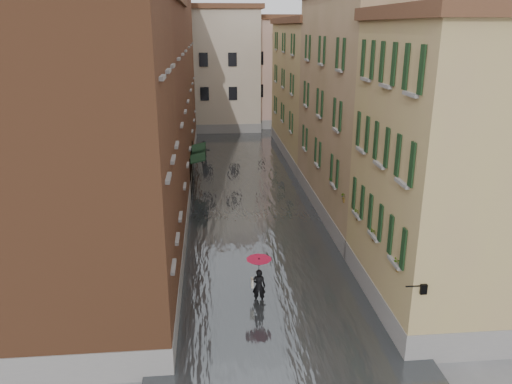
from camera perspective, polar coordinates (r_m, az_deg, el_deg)
name	(u,v)px	position (r m, az deg, el deg)	size (l,w,h in m)	color
ground	(270,286)	(23.18, 1.65, -10.68)	(120.00, 120.00, 0.00)	slate
floodwater	(248,194)	(35.02, -0.90, -0.19)	(10.00, 60.00, 0.20)	#43474A
building_left_near	(88,164)	(19.24, -18.60, 3.10)	(6.00, 8.00, 13.00)	brown
building_left_mid	(132,118)	(29.86, -14.00, 8.20)	(6.00, 14.00, 12.50)	#5A301C
building_left_far	(156,79)	(44.53, -11.34, 12.56)	(6.00, 16.00, 14.00)	brown
building_right_near	(454,173)	(21.19, 21.65, 2.00)	(6.00, 8.00, 11.50)	tan
building_right_mid	(369,110)	(30.99, 12.82, 9.11)	(6.00, 14.00, 13.00)	tan
building_right_far	(317,92)	(45.46, 6.95, 11.30)	(6.00, 16.00, 11.50)	tan
building_end_cream	(204,71)	(58.30, -5.94, 13.61)	(12.00, 9.00, 13.00)	beige
building_end_pink	(280,73)	(60.93, 2.82, 13.42)	(10.00, 9.00, 12.00)	#CC9C8F
awning_near	(197,157)	(35.53, -6.71, 3.95)	(1.09, 3.25, 2.80)	#16321B
awning_far	(198,150)	(37.82, -6.65, 4.83)	(1.09, 3.25, 2.80)	#16321B
wall_lantern	(422,288)	(17.72, 18.48, -10.40)	(0.71, 0.22, 0.35)	black
window_planters	(361,208)	(22.95, 11.86, -1.75)	(0.59, 10.84, 0.84)	#994632
pedestrian_main	(259,275)	(21.26, 0.32, -9.44)	(1.07, 1.07, 2.06)	black
pedestrian_far	(205,151)	(43.72, -5.85, 4.63)	(0.90, 0.70, 1.86)	black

